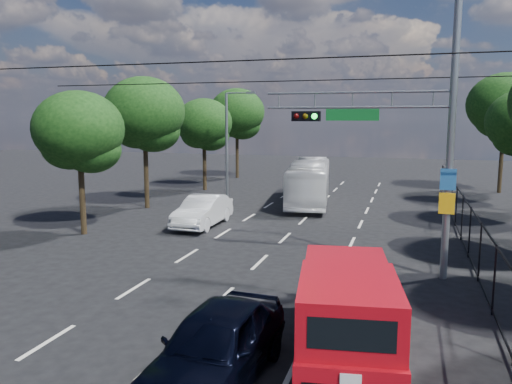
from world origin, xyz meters
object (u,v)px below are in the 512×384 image
at_px(red_pickup, 346,307).
at_px(white_bus, 309,182).
at_px(signal_mast, 413,123).
at_px(navy_hatchback, 216,345).
at_px(white_van, 203,211).

distance_m(red_pickup, white_bus, 20.59).
xyz_separation_m(signal_mast, navy_hatchback, (-3.67, -8.52, -4.44)).
height_order(red_pickup, white_van, red_pickup).
bearing_deg(white_van, signal_mast, -28.52).
bearing_deg(white_bus, signal_mast, -73.90).
height_order(signal_mast, red_pickup, signal_mast).
bearing_deg(red_pickup, white_van, 126.05).
distance_m(red_pickup, navy_hatchback, 3.15).
distance_m(signal_mast, navy_hatchback, 10.28).
bearing_deg(white_bus, white_van, -122.65).
bearing_deg(navy_hatchback, white_bus, 98.66).
bearing_deg(white_van, navy_hatchback, -66.15).
distance_m(signal_mast, white_bus, 15.34).
bearing_deg(navy_hatchback, red_pickup, 43.05).
relative_size(red_pickup, white_bus, 0.60).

